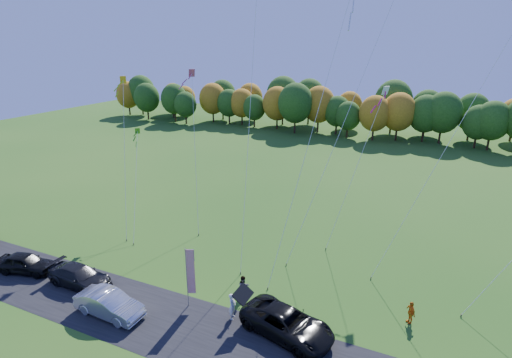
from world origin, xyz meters
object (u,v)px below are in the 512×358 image
at_px(black_suv, 287,323).
at_px(silver_sedan, 109,304).
at_px(feather_flag, 190,271).
at_px(person_east, 411,312).

distance_m(black_suv, silver_sedan, 11.83).
distance_m(black_suv, feather_flag, 7.23).
bearing_deg(feather_flag, silver_sedan, -145.41).
xyz_separation_m(person_east, feather_flag, (-13.84, -4.36, 1.96)).
bearing_deg(person_east, silver_sedan, -102.37).
bearing_deg(feather_flag, person_east, 17.50).
xyz_separation_m(silver_sedan, feather_flag, (4.44, 3.06, 1.93)).
height_order(silver_sedan, feather_flag, feather_flag).
bearing_deg(silver_sedan, black_suv, -73.52).
xyz_separation_m(black_suv, person_east, (6.86, 4.36, -0.06)).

